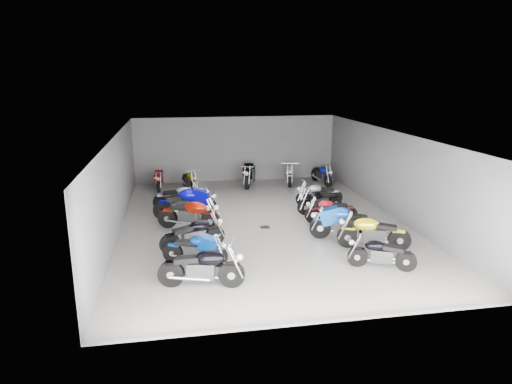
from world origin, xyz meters
TOP-DOWN VIEW (x-y plane):
  - ground at (0.00, 0.00)m, footprint 14.00×14.00m
  - wall_back at (0.00, 7.00)m, footprint 10.00×0.10m
  - wall_left at (-5.00, 0.00)m, footprint 0.10×14.00m
  - wall_right at (5.00, 0.00)m, footprint 0.10×14.00m
  - ceiling at (0.00, 0.00)m, footprint 10.00×14.00m
  - drain_grate at (0.00, -0.50)m, footprint 0.32×0.32m
  - motorcycle_left_a at (-2.45, -4.77)m, footprint 2.19×0.63m
  - motorcycle_left_b at (-2.55, -3.32)m, footprint 1.82×0.83m
  - motorcycle_left_c at (-2.55, -2.19)m, footprint 2.02×0.82m
  - motorcycle_left_d at (-2.60, -0.24)m, footprint 2.15×0.98m
  - motorcycle_left_e at (-2.68, 1.08)m, footprint 2.39×0.48m
  - motorcycle_left_f at (-2.92, 2.32)m, footprint 2.04×0.45m
  - motorcycle_right_a at (2.46, -4.51)m, footprint 1.76×0.89m
  - motorcycle_right_b at (2.85, -3.08)m, footprint 2.14×0.90m
  - motorcycle_right_c at (2.31, -2.09)m, footprint 2.27×0.80m
  - motorcycle_right_d at (2.44, -0.39)m, footprint 1.94×0.41m
  - motorcycle_right_e at (2.43, 0.87)m, footprint 1.95×0.68m
  - motorcycle_right_f at (2.70, 1.82)m, footprint 1.98×0.39m
  - motorcycle_back_a at (-3.76, 5.80)m, footprint 0.43×2.03m
  - motorcycle_back_b at (-2.41, 5.41)m, footprint 0.65×1.84m
  - motorcycle_back_d at (0.50, 5.77)m, footprint 0.90×2.33m
  - motorcycle_back_e at (2.45, 5.72)m, footprint 0.64×2.13m
  - motorcycle_back_f at (4.00, 5.40)m, footprint 0.50×2.05m

SIDE VIEW (x-z plane):
  - ground at x=0.00m, z-range 0.00..0.00m
  - drain_grate at x=0.00m, z-range 0.00..0.01m
  - motorcycle_right_a at x=2.46m, z-range 0.04..0.86m
  - motorcycle_back_b at x=-2.41m, z-range 0.04..0.87m
  - motorcycle_left_b at x=-2.55m, z-range 0.04..0.88m
  - motorcycle_right_d at x=2.44m, z-range 0.04..0.89m
  - motorcycle_right_f at x=2.70m, z-range 0.04..0.91m
  - motorcycle_right_e at x=2.43m, z-range 0.04..0.91m
  - motorcycle_back_a at x=-3.76m, z-range 0.04..0.93m
  - motorcycle_left_f at x=-2.92m, z-range 0.04..0.94m
  - motorcycle_back_f at x=4.00m, z-range 0.04..0.95m
  - motorcycle_left_c at x=-2.55m, z-range 0.04..0.96m
  - motorcycle_back_e at x=2.45m, z-range 0.04..0.99m
  - motorcycle_left_a at x=-2.45m, z-range 0.04..1.02m
  - motorcycle_right_b at x=2.85m, z-range 0.04..1.02m
  - motorcycle_left_d at x=-2.60m, z-range 0.05..1.04m
  - motorcycle_right_c at x=2.31m, z-range 0.05..1.07m
  - motorcycle_left_e at x=-2.68m, z-range 0.05..1.10m
  - motorcycle_back_d at x=0.50m, z-range 0.05..1.10m
  - wall_back at x=0.00m, z-range 0.00..3.20m
  - wall_left at x=-5.00m, z-range 0.00..3.20m
  - wall_right at x=5.00m, z-range 0.00..3.20m
  - ceiling at x=0.00m, z-range 3.20..3.24m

